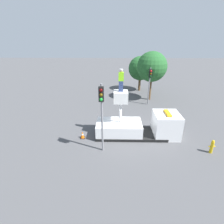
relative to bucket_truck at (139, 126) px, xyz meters
name	(u,v)px	position (x,y,z in m)	size (l,w,h in m)	color
ground_plane	(131,135)	(-0.67, 0.00, -0.85)	(120.00, 120.00, 0.00)	#4C4C4F
bucket_truck	(139,126)	(0.00, 0.00, 0.00)	(7.02, 2.34, 3.97)	black
worker	(121,80)	(-1.63, 0.00, 4.00)	(0.40, 0.26, 1.75)	navy
traffic_light_pole	(102,106)	(-2.98, -2.42, 2.81)	(0.34, 0.57, 5.17)	gray
traffic_light_across	(150,79)	(2.07, 7.47, 2.42)	(0.34, 0.57, 4.62)	gray
fire_hydrant	(212,147)	(5.07, -2.45, -0.32)	(0.47, 0.23, 1.08)	gold
traffic_cone_rear	(82,135)	(-4.82, -0.59, -0.56)	(0.41, 0.41, 0.63)	black
tree_left_bg	(152,67)	(2.59, 9.50, 3.54)	(3.83, 3.83, 6.33)	brown
tree_right_bg	(140,68)	(1.75, 13.89, 2.62)	(3.64, 3.64, 5.31)	brown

